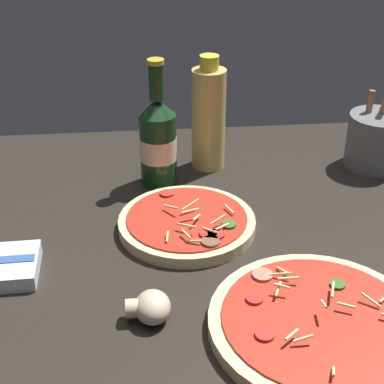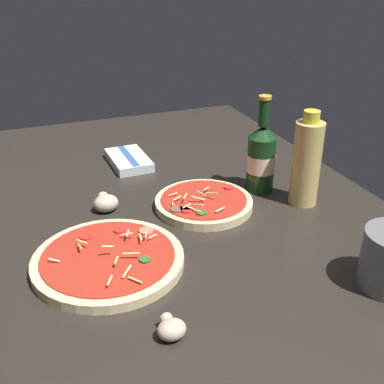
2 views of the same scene
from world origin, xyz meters
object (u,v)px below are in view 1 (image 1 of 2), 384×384
Objects in this scene: mushroom_right at (150,307)px; pizza_far at (187,223)px; utensil_crock at (377,140)px; pizza_near at (318,324)px; oil_bottle at (208,117)px; beer_bottle at (158,141)px.

pizza_far is at bearing 72.51° from mushroom_right.
pizza_far is at bearing -153.23° from utensil_crock.
pizza_near is 1.28× the size of oil_bottle.
pizza_near is 1.59× the size of utensil_crock.
beer_bottle is at bearing 113.76° from pizza_near.
pizza_near is 29.05cm from pizza_far.
pizza_near is 50.76cm from utensil_crock.
utensil_crock is at bearing 4.07° from beer_bottle.
utensil_crock is at bearing -5.27° from oil_bottle.
pizza_far is at bearing -76.96° from beer_bottle.
beer_bottle is (-18.29, 41.55, 7.41)cm from pizza_near.
mushroom_right is (-12.66, -43.41, -8.15)cm from oil_bottle.
oil_bottle reaches higher than pizza_near.
mushroom_right is (-21.13, 4.14, 0.89)cm from pizza_near.
pizza_far is 1.26× the size of utensil_crock.
beer_bottle reaches higher than pizza_far.
beer_bottle is 11.63cm from oil_bottle.
beer_bottle reaches higher than utensil_crock.
oil_bottle is 32.88cm from utensil_crock.
pizza_near is 1.20× the size of beer_bottle.
pizza_far is at bearing 119.94° from pizza_near.
oil_bottle is at bearing 73.74° from mushroom_right.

